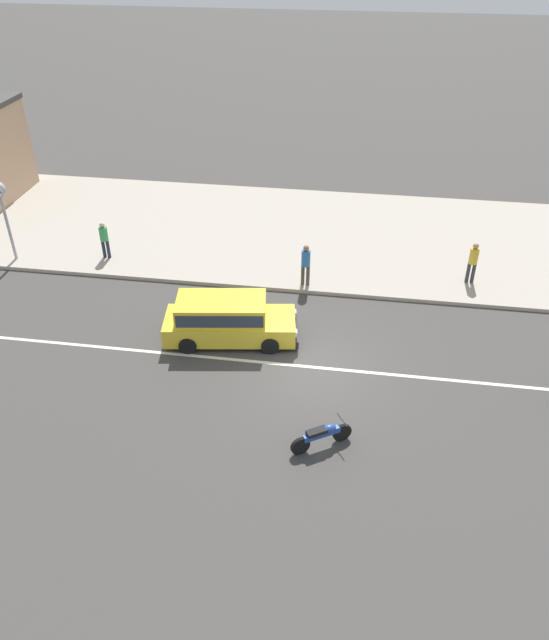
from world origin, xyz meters
The scene contains 9 objects.
ground_plane centered at (0.00, 0.00, 0.00)m, with size 160.00×160.00×0.00m, color #423F3D.
lane_centre_stripe centered at (0.00, 0.00, 0.00)m, with size 50.40×0.14×0.01m, color silver.
kerb_strip centered at (0.00, 9.51, 0.07)m, with size 68.00×10.00×0.15m, color #ADA393.
minivan_yellow_0 centered at (-3.07, 1.16, 0.84)m, with size 4.75×2.37×1.56m.
motorcycle_0 centered at (0.63, -3.50, 0.42)m, with size 1.62×1.11×0.80m.
street_clock centered at (-13.00, 5.23, 2.59)m, with size 0.58×0.22×3.34m.
pedestrian_near_clock centered at (-9.27, 5.93, 1.07)m, with size 0.34×0.34×1.59m.
pedestrian_by_shop centered at (-0.79, 4.96, 1.14)m, with size 0.34×0.34×1.70m.
pedestrian_far_end centered at (5.56, 6.12, 1.15)m, with size 0.34×0.34×1.70m.
Camera 1 is at (1.22, -15.96, 12.60)m, focal length 35.00 mm.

